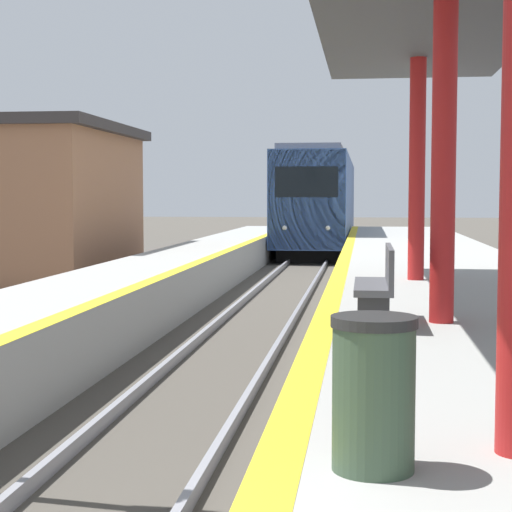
{
  "coord_description": "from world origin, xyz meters",
  "views": [
    {
      "loc": [
        2.13,
        -2.54,
        2.56
      ],
      "look_at": [
        -0.34,
        16.82,
        1.18
      ],
      "focal_mm": 60.0,
      "sensor_mm": 36.0,
      "label": 1
    }
  ],
  "objects": [
    {
      "name": "train",
      "position": [
        0.0,
        39.24,
        2.3
      ],
      "size": [
        2.89,
        21.34,
        4.52
      ],
      "color": "black",
      "rests_on": "ground"
    },
    {
      "name": "bench",
      "position": [
        2.3,
        7.61,
        1.53
      ],
      "size": [
        0.44,
        1.6,
        0.92
      ],
      "color": "#4C4C51",
      "rests_on": "platform_right"
    },
    {
      "name": "trash_bin",
      "position": [
        2.19,
        2.13,
        1.48
      ],
      "size": [
        0.48,
        0.48,
        0.86
      ],
      "color": "#384C38",
      "rests_on": "platform_right"
    }
  ]
}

